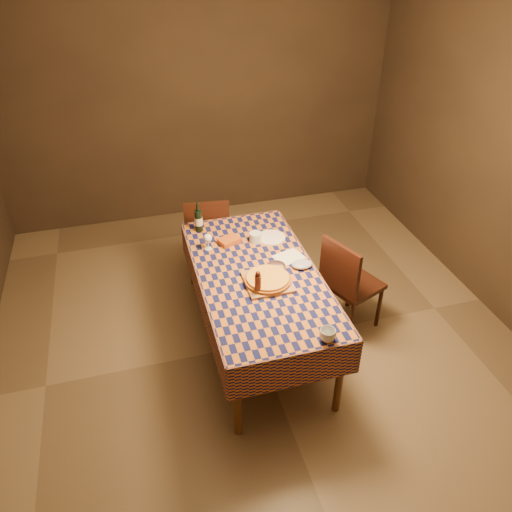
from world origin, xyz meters
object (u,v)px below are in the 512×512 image
object	(u,v)px
dining_table	(258,281)
bowl	(276,268)
pizza	(268,279)
chair_right	(347,281)
chair_far	(208,234)
wine_bottle	(199,220)
white_plate	(271,238)
cutting_board	(268,282)

from	to	relation	value
dining_table	bowl	world-z (taller)	bowl
dining_table	pizza	size ratio (longest dim) A/B	4.83
chair_right	chair_far	bearing A→B (deg)	133.01
dining_table	wine_bottle	distance (m)	0.84
pizza	white_plate	world-z (taller)	pizza
chair_right	dining_table	bearing A→B (deg)	-179.57
cutting_board	wine_bottle	bearing A→B (deg)	112.22
cutting_board	bowl	xyz separation A→B (m)	(0.11, 0.14, 0.01)
pizza	bowl	bearing A→B (deg)	51.54
chair_far	chair_right	world-z (taller)	same
wine_bottle	white_plate	distance (m)	0.66
bowl	chair_far	xyz separation A→B (m)	(-0.35, 1.08, -0.27)
cutting_board	white_plate	world-z (taller)	cutting_board
dining_table	white_plate	size ratio (longest dim) A/B	7.49
wine_bottle	chair_right	xyz separation A→B (m)	(1.12, -0.75, -0.35)
cutting_board	pizza	size ratio (longest dim) A/B	0.91
white_plate	pizza	bearing A→B (deg)	-109.50
pizza	wine_bottle	distance (m)	0.97
dining_table	pizza	xyz separation A→B (m)	(0.04, -0.14, 0.12)
pizza	chair_far	world-z (taller)	chair_far
dining_table	bowl	bearing A→B (deg)	-1.81
cutting_board	chair_far	size ratio (longest dim) A/B	0.37
wine_bottle	chair_far	xyz separation A→B (m)	(0.12, 0.32, -0.35)
bowl	pizza	bearing A→B (deg)	-128.46
dining_table	wine_bottle	bearing A→B (deg)	113.51
cutting_board	chair_right	size ratio (longest dim) A/B	0.37
white_plate	wine_bottle	bearing A→B (deg)	152.94
wine_bottle	chair_right	size ratio (longest dim) A/B	0.30
wine_bottle	chair_far	world-z (taller)	wine_bottle
bowl	white_plate	bearing A→B (deg)	77.49
pizza	wine_bottle	world-z (taller)	wine_bottle
white_plate	chair_right	bearing A→B (deg)	-39.83
wine_bottle	white_plate	bearing A→B (deg)	-27.06
dining_table	chair_far	xyz separation A→B (m)	(-0.20, 1.08, -0.17)
pizza	chair_far	size ratio (longest dim) A/B	0.41
cutting_board	chair_right	xyz separation A→B (m)	(0.76, 0.15, -0.26)
chair_right	pizza	bearing A→B (deg)	-168.79
white_plate	chair_right	world-z (taller)	chair_right
pizza	chair_right	xyz separation A→B (m)	(0.76, 0.15, -0.29)
wine_bottle	white_plate	xyz separation A→B (m)	(0.58, -0.30, -0.10)
dining_table	cutting_board	bearing A→B (deg)	-74.88
white_plate	chair_far	bearing A→B (deg)	126.45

